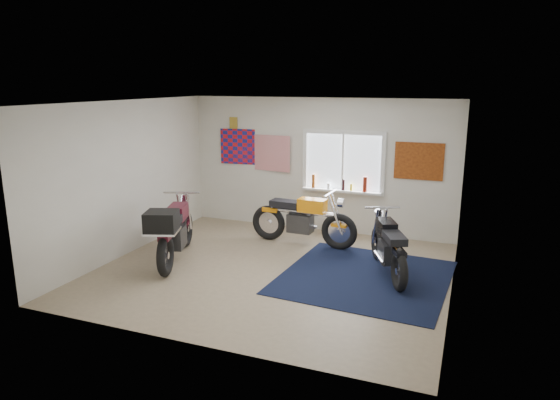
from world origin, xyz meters
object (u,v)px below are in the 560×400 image
at_px(black_chrome_bike, 388,248).
at_px(maroon_tourer, 173,231).
at_px(yellow_triumph, 302,220).
at_px(navy_rug, 365,277).

distance_m(black_chrome_bike, maroon_tourer, 3.55).
height_order(yellow_triumph, black_chrome_bike, yellow_triumph).
relative_size(navy_rug, maroon_tourer, 1.23).
relative_size(navy_rug, yellow_triumph, 1.23).
height_order(yellow_triumph, maroon_tourer, maroon_tourer).
relative_size(yellow_triumph, black_chrome_bike, 1.17).
distance_m(navy_rug, maroon_tourer, 3.24).
bearing_deg(navy_rug, maroon_tourer, -170.28).
distance_m(navy_rug, black_chrome_bike, 0.59).
height_order(navy_rug, maroon_tourer, maroon_tourer).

